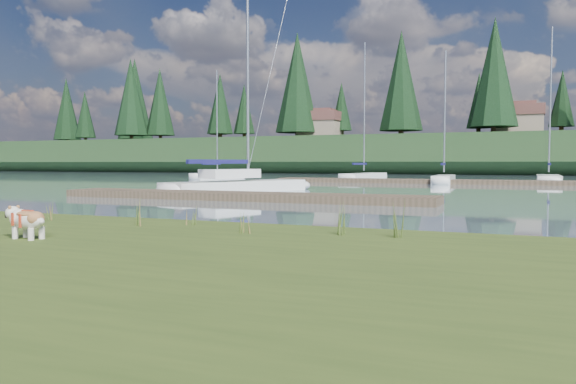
% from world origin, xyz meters
% --- Properties ---
extents(ground, '(200.00, 200.00, 0.00)m').
position_xyz_m(ground, '(0.00, 30.00, 0.00)').
color(ground, gray).
rests_on(ground, ground).
extents(ridge, '(200.00, 20.00, 5.00)m').
position_xyz_m(ridge, '(0.00, 73.00, 2.50)').
color(ridge, '#1B3218').
rests_on(ridge, ground).
extents(bulldog, '(0.81, 0.39, 0.48)m').
position_xyz_m(bulldog, '(-0.24, -4.82, 0.65)').
color(bulldog, silver).
rests_on(bulldog, bank).
extents(sailboat_main, '(4.99, 9.52, 13.54)m').
position_xyz_m(sailboat_main, '(-6.50, 14.83, 0.42)').
color(sailboat_main, white).
rests_on(sailboat_main, ground).
extents(dock_near, '(16.00, 2.00, 0.30)m').
position_xyz_m(dock_near, '(-4.00, 9.00, 0.15)').
color(dock_near, '#4C3D2C').
rests_on(dock_near, ground).
extents(dock_far, '(26.00, 2.20, 0.30)m').
position_xyz_m(dock_far, '(2.00, 30.00, 0.15)').
color(dock_far, '#4C3D2C').
rests_on(dock_far, ground).
extents(sailboat_bg_0, '(2.70, 7.00, 10.08)m').
position_xyz_m(sailboat_bg_0, '(-19.30, 34.78, 0.32)').
color(sailboat_bg_0, white).
rests_on(sailboat_bg_0, ground).
extents(sailboat_bg_1, '(2.67, 8.32, 12.18)m').
position_xyz_m(sailboat_bg_1, '(-6.31, 38.21, 0.33)').
color(sailboat_bg_1, white).
rests_on(sailboat_bg_1, ground).
extents(sailboat_bg_2, '(1.53, 6.43, 9.77)m').
position_xyz_m(sailboat_bg_2, '(1.26, 31.86, 0.33)').
color(sailboat_bg_2, white).
rests_on(sailboat_bg_2, ground).
extents(sailboat_bg_3, '(1.67, 7.97, 11.69)m').
position_xyz_m(sailboat_bg_3, '(8.43, 35.97, 0.32)').
color(sailboat_bg_3, white).
rests_on(sailboat_bg_3, ground).
extents(weed_0, '(0.17, 0.14, 0.62)m').
position_xyz_m(weed_0, '(0.22, -2.74, 0.61)').
color(weed_0, '#475B23').
rests_on(weed_0, bank).
extents(weed_1, '(0.17, 0.14, 0.40)m').
position_xyz_m(weed_1, '(1.00, -2.25, 0.52)').
color(weed_1, '#475B23').
rests_on(weed_1, bank).
extents(weed_2, '(0.17, 0.14, 0.59)m').
position_xyz_m(weed_2, '(3.94, -2.54, 0.60)').
color(weed_2, '#475B23').
rests_on(weed_2, bank).
extents(weed_3, '(0.17, 0.14, 0.44)m').
position_xyz_m(weed_3, '(-1.98, -2.70, 0.54)').
color(weed_3, '#475B23').
rests_on(weed_3, bank).
extents(weed_4, '(0.17, 0.14, 0.39)m').
position_xyz_m(weed_4, '(2.47, -2.94, 0.51)').
color(weed_4, '#475B23').
rests_on(weed_4, bank).
extents(weed_5, '(0.17, 0.14, 0.62)m').
position_xyz_m(weed_5, '(4.89, -2.55, 0.61)').
color(weed_5, '#475B23').
rests_on(weed_5, bank).
extents(mud_lip, '(60.00, 0.50, 0.14)m').
position_xyz_m(mud_lip, '(0.00, -1.60, 0.07)').
color(mud_lip, '#33281C').
rests_on(mud_lip, ground).
extents(conifer_0, '(5.72, 5.72, 14.15)m').
position_xyz_m(conifer_0, '(-55.00, 67.00, 12.64)').
color(conifer_0, '#382619').
rests_on(conifer_0, ridge).
extents(conifer_1, '(4.40, 4.40, 11.30)m').
position_xyz_m(conifer_1, '(-40.00, 71.00, 11.28)').
color(conifer_1, '#382619').
rests_on(conifer_1, ridge).
extents(conifer_2, '(6.60, 6.60, 16.05)m').
position_xyz_m(conifer_2, '(-25.00, 68.00, 13.54)').
color(conifer_2, '#382619').
rests_on(conifer_2, ridge).
extents(conifer_3, '(4.84, 4.84, 12.25)m').
position_xyz_m(conifer_3, '(-10.00, 72.00, 11.74)').
color(conifer_3, '#382619').
rests_on(conifer_3, ridge).
extents(conifer_4, '(6.16, 6.16, 15.10)m').
position_xyz_m(conifer_4, '(3.00, 66.00, 13.09)').
color(conifer_4, '#382619').
rests_on(conifer_4, ridge).
extents(house_0, '(6.30, 5.30, 4.65)m').
position_xyz_m(house_0, '(-22.00, 70.00, 7.31)').
color(house_0, gray).
rests_on(house_0, ridge).
extents(house_1, '(6.30, 5.30, 4.65)m').
position_xyz_m(house_1, '(6.00, 71.00, 7.31)').
color(house_1, gray).
rests_on(house_1, ridge).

